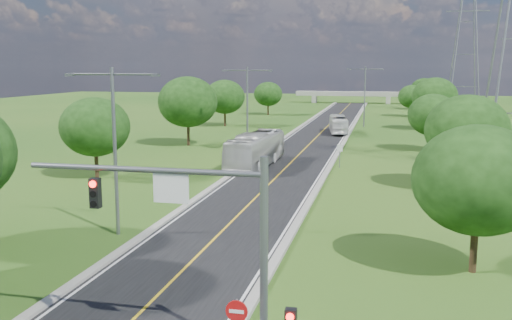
# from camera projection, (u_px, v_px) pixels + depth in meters

# --- Properties ---
(ground) EXTENTS (260.00, 260.00, 0.00)m
(ground) POSITION_uv_depth(u_px,v_px,m) (315.00, 139.00, 79.34)
(ground) COLOR #204B15
(ground) RESTS_ON ground
(road) EXTENTS (8.00, 150.00, 0.06)m
(road) POSITION_uv_depth(u_px,v_px,m) (320.00, 134.00, 85.11)
(road) COLOR black
(road) RESTS_ON ground
(curb_left) EXTENTS (0.50, 150.00, 0.22)m
(curb_left) POSITION_uv_depth(u_px,v_px,m) (292.00, 133.00, 86.03)
(curb_left) COLOR gray
(curb_left) RESTS_ON ground
(curb_right) EXTENTS (0.50, 150.00, 0.22)m
(curb_right) POSITION_uv_depth(u_px,v_px,m) (348.00, 134.00, 84.16)
(curb_right) COLOR gray
(curb_right) RESTS_ON ground
(signal_mast) EXTENTS (8.54, 0.33, 7.20)m
(signal_mast) POSITION_uv_depth(u_px,v_px,m) (202.00, 222.00, 19.06)
(signal_mast) COLOR slate
(signal_mast) RESTS_ON ground
(do_not_enter_right) EXTENTS (0.76, 0.11, 2.50)m
(do_not_enter_right) POSITION_uv_depth(u_px,v_px,m) (237.00, 320.00, 18.78)
(do_not_enter_right) COLOR slate
(do_not_enter_right) RESTS_ON ground
(speed_limit_sign) EXTENTS (0.55, 0.09, 2.40)m
(speed_limit_sign) POSITION_uv_depth(u_px,v_px,m) (340.00, 152.00, 56.76)
(speed_limit_sign) COLOR slate
(speed_limit_sign) RESTS_ON ground
(overpass) EXTENTS (30.00, 3.00, 3.20)m
(overpass) POSITION_uv_depth(u_px,v_px,m) (351.00, 94.00, 155.90)
(overpass) COLOR gray
(overpass) RESTS_ON ground
(streetlight_near_left) EXTENTS (5.90, 0.25, 10.00)m
(streetlight_near_left) POSITION_uv_depth(u_px,v_px,m) (114.00, 137.00, 33.52)
(streetlight_near_left) COLOR slate
(streetlight_near_left) RESTS_ON ground
(streetlight_mid_left) EXTENTS (5.90, 0.25, 10.00)m
(streetlight_mid_left) POSITION_uv_depth(u_px,v_px,m) (247.00, 102.00, 65.26)
(streetlight_mid_left) COLOR slate
(streetlight_mid_left) RESTS_ON ground
(streetlight_far_right) EXTENTS (5.90, 0.25, 10.00)m
(streetlight_far_right) POSITION_uv_depth(u_px,v_px,m) (365.00, 91.00, 94.37)
(streetlight_far_right) COLOR slate
(streetlight_far_right) RESTS_ON ground
(power_tower_far) EXTENTS (9.00, 6.40, 28.00)m
(power_tower_far) POSITION_uv_depth(u_px,v_px,m) (466.00, 48.00, 124.25)
(power_tower_far) COLOR slate
(power_tower_far) RESTS_ON ground
(tree_lb) EXTENTS (6.30, 6.30, 7.33)m
(tree_lb) POSITION_uv_depth(u_px,v_px,m) (95.00, 127.00, 51.32)
(tree_lb) COLOR black
(tree_lb) RESTS_ON ground
(tree_lc) EXTENTS (7.56, 7.56, 8.79)m
(tree_lc) POSITION_uv_depth(u_px,v_px,m) (188.00, 102.00, 72.11)
(tree_lc) COLOR black
(tree_lc) RESTS_ON ground
(tree_ld) EXTENTS (6.72, 6.72, 7.82)m
(tree_ld) POSITION_uv_depth(u_px,v_px,m) (225.00, 97.00, 95.74)
(tree_ld) COLOR black
(tree_ld) RESTS_ON ground
(tree_le) EXTENTS (5.88, 5.88, 6.84)m
(tree_le) POSITION_uv_depth(u_px,v_px,m) (268.00, 94.00, 118.37)
(tree_le) COLOR black
(tree_le) RESTS_ON ground
(tree_ra) EXTENTS (6.30, 6.30, 7.33)m
(tree_ra) POSITION_uv_depth(u_px,v_px,m) (478.00, 180.00, 27.42)
(tree_ra) COLOR black
(tree_ra) RESTS_ON ground
(tree_rb) EXTENTS (6.72, 6.72, 7.82)m
(tree_rb) POSITION_uv_depth(u_px,v_px,m) (467.00, 130.00, 46.16)
(tree_rb) COLOR black
(tree_rb) RESTS_ON ground
(tree_rc) EXTENTS (5.88, 5.88, 6.84)m
(tree_rc) POSITION_uv_depth(u_px,v_px,m) (433.00, 115.00, 67.65)
(tree_rc) COLOR black
(tree_rc) RESTS_ON ground
(tree_rd) EXTENTS (7.14, 7.14, 8.30)m
(tree_rd) POSITION_uv_depth(u_px,v_px,m) (435.00, 97.00, 90.14)
(tree_rd) COLOR black
(tree_rd) RESTS_ON ground
(tree_re) EXTENTS (5.46, 5.46, 6.35)m
(tree_re) POSITION_uv_depth(u_px,v_px,m) (412.00, 97.00, 113.98)
(tree_re) COLOR black
(tree_re) RESTS_ON ground
(tree_rf) EXTENTS (6.30, 6.30, 7.33)m
(tree_rf) POSITION_uv_depth(u_px,v_px,m) (424.00, 90.00, 132.34)
(tree_rf) COLOR black
(tree_rf) RESTS_ON ground
(bus_outbound) EXTENTS (3.59, 9.78, 2.66)m
(bus_outbound) POSITION_uv_depth(u_px,v_px,m) (338.00, 124.00, 85.62)
(bus_outbound) COLOR silver
(bus_outbound) RESTS_ON road
(bus_inbound) EXTENTS (3.74, 12.31, 3.38)m
(bus_inbound) POSITION_uv_depth(u_px,v_px,m) (256.00, 149.00, 57.44)
(bus_inbound) COLOR beige
(bus_inbound) RESTS_ON road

